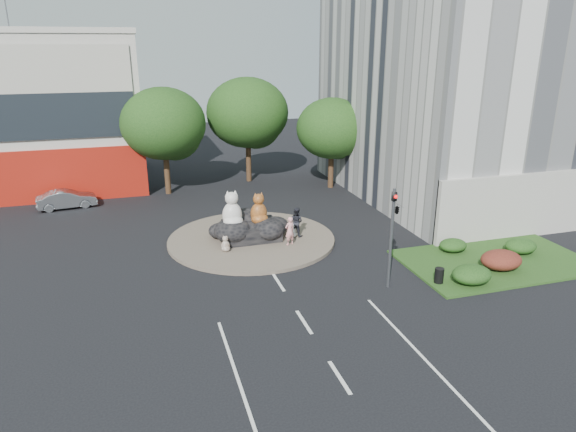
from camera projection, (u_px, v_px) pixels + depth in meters
The scene contains 21 objects.
ground at pixel (304, 322), 21.93m from camera, with size 120.00×120.00×0.00m, color black.
roundabout_island at pixel (252, 239), 30.97m from camera, with size 10.00×10.00×0.20m, color brown.
rock_plinth at pixel (251, 231), 30.79m from camera, with size 3.20×2.60×0.90m, color black, non-canonical shape.
grass_verge at pixel (495, 261), 27.92m from camera, with size 10.00×6.00×0.12m, color #224416.
tree_left at pixel (164, 127), 39.19m from camera, with size 6.46×6.46×8.27m.
tree_mid at pixel (248, 116), 42.82m from camera, with size 6.84×6.84×8.76m.
tree_right at pixel (332, 131), 41.14m from camera, with size 5.70×5.70×7.30m.
hedge_near_green at pixel (472, 274), 25.12m from camera, with size 2.00×1.60×0.90m, color #133410.
hedge_red at pixel (501, 260), 26.70m from camera, with size 2.20×1.76×0.99m, color #4B1514.
hedge_mid_green at pixel (521, 246), 28.77m from camera, with size 1.80×1.44×0.81m, color #133410.
hedge_back_green at pixel (453, 245), 29.01m from camera, with size 1.60×1.28×0.72m, color #133410.
traffic_light at pixel (394, 217), 23.98m from camera, with size 0.44×1.24×5.00m.
street_lamp at pixel (462, 160), 31.25m from camera, with size 2.34×0.22×8.06m.
cat_white at pixel (232, 209), 29.76m from camera, with size 1.33×1.16×2.22m, color silver, non-canonical shape.
cat_tabby at pixel (259, 208), 30.38m from camera, with size 1.16×1.00×1.93m, color #BB7027, non-canonical shape.
kitten_calico at pixel (225, 243), 28.81m from camera, with size 0.56×0.48×0.93m, color beige, non-canonical shape.
kitten_white at pixel (292, 229), 30.94m from camera, with size 0.55×0.48×0.92m, color silver, non-canonical shape.
pedestrian_pink at pixel (290, 231), 29.60m from camera, with size 0.62×0.40×1.69m, color pink.
pedestrian_dark at pixel (296, 222), 30.95m from camera, with size 0.87×0.68×1.79m, color black.
parked_car at pixel (67, 199), 36.93m from camera, with size 1.42×4.07×1.34m, color #96989D.
litter_bin at pixel (439, 275), 25.19m from camera, with size 0.45×0.45×0.76m, color black.
Camera 1 is at (-6.25, -18.31, 11.31)m, focal length 32.00 mm.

